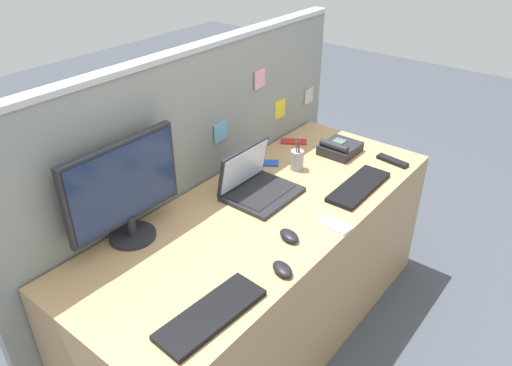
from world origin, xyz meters
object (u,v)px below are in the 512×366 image
desktop_monitor (124,188)px  pen_cup (297,160)px  computer_mouse_left_hand (289,236)px  desk_phone (339,148)px  cell_phone_white_slab (334,225)px  tv_remote (392,161)px  keyboard_main (211,314)px  computer_mouse_right_hand (282,269)px  cell_phone_red_case (294,142)px  keyboard_spare (359,187)px  laptop (256,184)px  cell_phone_blue_case (265,163)px

desktop_monitor → pen_cup: bearing=-13.2°
computer_mouse_left_hand → desk_phone: bearing=34.3°
desktop_monitor → cell_phone_white_slab: 0.87m
cell_phone_white_slab → tv_remote: (0.68, 0.05, 0.01)m
keyboard_main → computer_mouse_right_hand: computer_mouse_right_hand is taller
computer_mouse_right_hand → computer_mouse_left_hand: (0.18, 0.10, 0.00)m
computer_mouse_left_hand → cell_phone_red_case: size_ratio=0.69×
computer_mouse_left_hand → cell_phone_red_case: 0.89m
desk_phone → cell_phone_red_case: desk_phone is taller
keyboard_spare → pen_cup: bearing=93.4°
keyboard_main → laptop: bearing=31.3°
cell_phone_red_case → keyboard_spare: bearing=-146.6°
desk_phone → computer_mouse_left_hand: 0.82m
laptop → cell_phone_blue_case: size_ratio=2.38×
desk_phone → computer_mouse_right_hand: size_ratio=2.03×
laptop → pen_cup: bearing=-3.7°
keyboard_main → computer_mouse_right_hand: size_ratio=3.99×
laptop → pen_cup: size_ratio=1.79×
computer_mouse_right_hand → tv_remote: size_ratio=0.59×
desk_phone → computer_mouse_right_hand: bearing=-161.5°
laptop → desk_phone: 0.61m
desktop_monitor → keyboard_main: (-0.12, -0.56, -0.22)m
keyboard_spare → pen_cup: pen_cup is taller
keyboard_main → keyboard_spare: 1.03m
cell_phone_red_case → cell_phone_white_slab: bearing=-167.1°
desktop_monitor → keyboard_spare: (0.91, -0.55, -0.22)m
pen_cup → cell_phone_white_slab: bearing=-127.4°
computer_mouse_left_hand → tv_remote: size_ratio=0.59×
cell_phone_white_slab → cell_phone_red_case: 0.81m
laptop → cell_phone_white_slab: laptop is taller
desk_phone → tv_remote: (0.08, -0.27, -0.02)m
laptop → computer_mouse_left_hand: 0.38m
keyboard_spare → cell_phone_white_slab: bearing=-169.9°
tv_remote → laptop: bearing=158.4°
laptop → cell_phone_white_slab: 0.43m
keyboard_spare → cell_phone_blue_case: size_ratio=2.94×
computer_mouse_right_hand → cell_phone_white_slab: (0.38, 0.00, -0.01)m
laptop → cell_phone_red_case: (0.55, 0.17, -0.05)m
desktop_monitor → laptop: (0.58, -0.19, -0.18)m
laptop → desktop_monitor: bearing=162.0°
desktop_monitor → cell_phone_white_slab: bearing=-46.5°
laptop → computer_mouse_right_hand: laptop is taller
desk_phone → cell_phone_blue_case: desk_phone is taller
cell_phone_blue_case → keyboard_main: bearing=173.4°
computer_mouse_right_hand → pen_cup: (0.68, 0.41, 0.04)m
cell_phone_blue_case → computer_mouse_right_hand: bearing=-172.8°
desktop_monitor → desk_phone: size_ratio=2.53×
keyboard_spare → pen_cup: size_ratio=2.22×
computer_mouse_right_hand → cell_phone_red_case: computer_mouse_right_hand is taller
desk_phone → cell_phone_blue_case: size_ratio=1.50×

